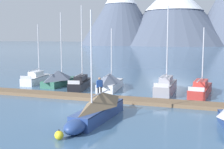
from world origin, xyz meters
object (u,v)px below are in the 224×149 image
object	(u,v)px
sailboat_end_of_dock	(201,88)
sailboat_mid_dock_starboard	(110,81)
sailboat_nearest_berth	(38,78)
sailboat_far_berth	(98,107)
sailboat_outer_slip	(167,86)
mooring_buoy_channel_marker	(59,135)
person_on_dock	(100,86)
sailboat_second_berth	(60,78)
sailboat_mid_dock_port	(81,83)

from	to	relation	value
sailboat_end_of_dock	sailboat_mid_dock_starboard	bearing A→B (deg)	-175.27
sailboat_nearest_berth	sailboat_far_berth	size ratio (longest dim) A/B	0.98
sailboat_far_berth	sailboat_outer_slip	distance (m)	11.76
sailboat_outer_slip	mooring_buoy_channel_marker	bearing A→B (deg)	-99.12
sailboat_nearest_berth	sailboat_outer_slip	distance (m)	15.61
sailboat_end_of_dock	mooring_buoy_channel_marker	xyz separation A→B (m)	(-5.78, -16.17, -0.30)
sailboat_nearest_berth	person_on_dock	distance (m)	12.70
mooring_buoy_channel_marker	sailboat_outer_slip	bearing A→B (deg)	80.88
sailboat_second_berth	sailboat_end_of_dock	distance (m)	15.35
sailboat_mid_dock_starboard	sailboat_far_berth	xyz separation A→B (m)	(3.65, -11.21, 0.01)
sailboat_nearest_berth	person_on_dock	size ratio (longest dim) A/B	4.11
sailboat_nearest_berth	sailboat_mid_dock_starboard	world-z (taller)	sailboat_nearest_berth
person_on_dock	mooring_buoy_channel_marker	bearing A→B (deg)	-78.09
sailboat_mid_dock_starboard	person_on_dock	xyz separation A→B (m)	(1.19, -5.44, 0.43)
sailboat_mid_dock_port	mooring_buoy_channel_marker	size ratio (longest dim) A/B	15.44
sailboat_nearest_berth	sailboat_mid_dock_port	xyz separation A→B (m)	(6.55, -1.33, 0.02)
sailboat_end_of_dock	mooring_buoy_channel_marker	size ratio (longest dim) A/B	12.54
sailboat_mid_dock_port	sailboat_end_of_dock	size ratio (longest dim) A/B	1.23
sailboat_second_berth	sailboat_mid_dock_port	world-z (taller)	sailboat_mid_dock_port
sailboat_mid_dock_port	mooring_buoy_channel_marker	distance (m)	16.37
sailboat_far_berth	mooring_buoy_channel_marker	distance (m)	4.26
person_on_dock	sailboat_nearest_berth	bearing A→B (deg)	149.83
sailboat_second_berth	sailboat_nearest_berth	bearing A→B (deg)	170.11
sailboat_second_berth	sailboat_outer_slip	size ratio (longest dim) A/B	0.97
sailboat_outer_slip	person_on_dock	bearing A→B (deg)	-128.70
sailboat_far_berth	sailboat_outer_slip	size ratio (longest dim) A/B	0.85
sailboat_mid_dock_port	mooring_buoy_channel_marker	world-z (taller)	sailboat_mid_dock_port
sailboat_end_of_dock	person_on_dock	xyz separation A→B (m)	(-7.89, -6.19, 0.72)
sailboat_second_berth	sailboat_mid_dock_starboard	xyz separation A→B (m)	(6.26, -0.32, 0.02)
mooring_buoy_channel_marker	sailboat_end_of_dock	bearing A→B (deg)	70.32
sailboat_outer_slip	person_on_dock	distance (m)	7.44
sailboat_mid_dock_port	sailboat_outer_slip	bearing A→B (deg)	4.71
sailboat_second_berth	sailboat_end_of_dock	size ratio (longest dim) A/B	1.14
sailboat_nearest_berth	sailboat_second_berth	distance (m)	3.57
sailboat_far_berth	mooring_buoy_channel_marker	size ratio (longest dim) A/B	12.53
sailboat_mid_dock_starboard	sailboat_mid_dock_port	bearing A→B (deg)	-172.91
sailboat_second_berth	person_on_dock	xyz separation A→B (m)	(7.46, -5.76, 0.45)
sailboat_far_berth	mooring_buoy_channel_marker	bearing A→B (deg)	-94.72
sailboat_far_berth	mooring_buoy_channel_marker	xyz separation A→B (m)	(-0.35, -4.21, -0.60)
sailboat_far_berth	sailboat_mid_dock_starboard	bearing A→B (deg)	108.01
mooring_buoy_channel_marker	person_on_dock	bearing A→B (deg)	101.91
person_on_dock	sailboat_mid_dock_port	bearing A→B (deg)	131.15
sailboat_mid_dock_port	sailboat_outer_slip	xyz separation A→B (m)	(9.04, 0.75, 0.08)
sailboat_second_berth	person_on_dock	distance (m)	9.43
sailboat_end_of_dock	person_on_dock	bearing A→B (deg)	-141.87
sailboat_nearest_berth	sailboat_mid_dock_starboard	size ratio (longest dim) A/B	1.08
sailboat_second_berth	sailboat_mid_dock_starboard	size ratio (longest dim) A/B	1.27
sailboat_second_berth	person_on_dock	world-z (taller)	sailboat_second_berth
sailboat_mid_dock_starboard	person_on_dock	distance (m)	5.59
sailboat_far_berth	sailboat_end_of_dock	world-z (taller)	sailboat_far_berth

